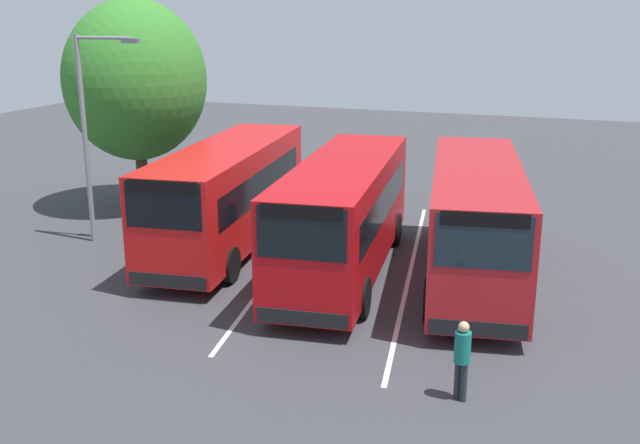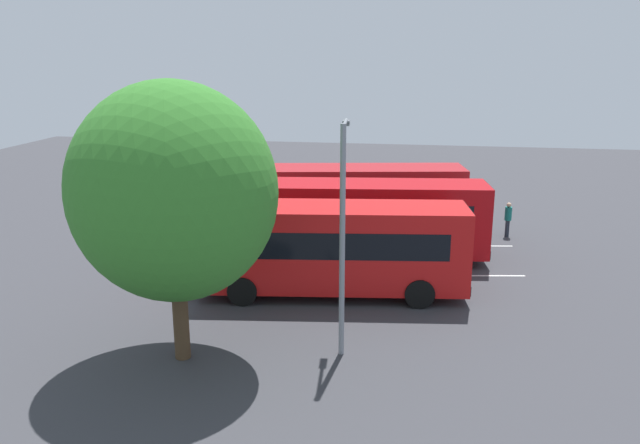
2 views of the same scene
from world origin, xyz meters
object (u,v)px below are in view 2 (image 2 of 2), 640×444
bus_center_right (362,198)px  depot_tree (173,193)px  bus_center_left (371,218)px  street_lamp (343,223)px  pedestrian (508,217)px  bus_far_left (332,247)px

bus_center_right → depot_tree: bearing=-116.1°
bus_center_left → street_lamp: 8.76m
bus_center_left → street_lamp: size_ratio=1.46×
bus_center_right → pedestrian: bearing=-3.2°
bus_far_left → depot_tree: 7.20m
bus_center_right → street_lamp: size_ratio=1.47×
bus_center_left → bus_center_right: size_ratio=1.00×
bus_center_right → bus_far_left: bearing=-102.3°
bus_center_left → pedestrian: bus_center_left is taller
street_lamp → bus_center_right: bearing=-1.7°
depot_tree → pedestrian: bearing=53.1°
bus_center_left → depot_tree: (-4.55, -9.70, 3.04)m
bus_center_right → depot_tree: size_ratio=1.25×
bus_center_left → bus_center_right: bearing=94.7°
bus_center_left → bus_center_right: (-0.74, 3.62, 0.00)m
depot_tree → bus_center_left: bearing=64.9°
pedestrian → street_lamp: (-6.17, -12.96, 2.89)m
bus_center_right → street_lamp: 12.32m
bus_far_left → bus_center_right: same height
pedestrian → street_lamp: bearing=95.7°
bus_far_left → depot_tree: depot_tree is taller
pedestrian → street_lamp: street_lamp is taller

